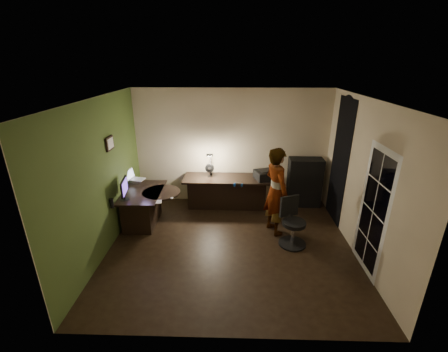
{
  "coord_description": "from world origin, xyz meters",
  "views": [
    {
      "loc": [
        0.02,
        -4.77,
        3.28
      ],
      "look_at": [
        -0.15,
        1.05,
        1.0
      ],
      "focal_mm": 24.0,
      "sensor_mm": 36.0,
      "label": 1
    }
  ],
  "objects_px": {
    "person": "(276,191)",
    "desk_right": "(227,192)",
    "monitor": "(124,193)",
    "office_chair": "(294,223)",
    "cabinet": "(304,182)",
    "desk_left": "(144,207)"
  },
  "relations": [
    {
      "from": "desk_right",
      "to": "monitor",
      "type": "distance_m",
      "value": 2.34
    },
    {
      "from": "cabinet",
      "to": "monitor",
      "type": "bearing_deg",
      "value": -159.38
    },
    {
      "from": "desk_left",
      "to": "cabinet",
      "type": "bearing_deg",
      "value": 14.04
    },
    {
      "from": "cabinet",
      "to": "office_chair",
      "type": "distance_m",
      "value": 1.78
    },
    {
      "from": "desk_right",
      "to": "cabinet",
      "type": "bearing_deg",
      "value": 6.23
    },
    {
      "from": "cabinet",
      "to": "monitor",
      "type": "xyz_separation_m",
      "value": [
        -3.8,
        -1.33,
        0.29
      ]
    },
    {
      "from": "cabinet",
      "to": "office_chair",
      "type": "height_order",
      "value": "cabinet"
    },
    {
      "from": "desk_left",
      "to": "office_chair",
      "type": "distance_m",
      "value": 3.09
    },
    {
      "from": "desk_right",
      "to": "office_chair",
      "type": "distance_m",
      "value": 1.98
    },
    {
      "from": "monitor",
      "to": "person",
      "type": "height_order",
      "value": "person"
    },
    {
      "from": "office_chair",
      "to": "desk_right",
      "type": "bearing_deg",
      "value": 108.45
    },
    {
      "from": "office_chair",
      "to": "person",
      "type": "distance_m",
      "value": 0.7
    },
    {
      "from": "cabinet",
      "to": "monitor",
      "type": "height_order",
      "value": "cabinet"
    },
    {
      "from": "person",
      "to": "office_chair",
      "type": "bearing_deg",
      "value": -172.59
    },
    {
      "from": "monitor",
      "to": "office_chair",
      "type": "height_order",
      "value": "monitor"
    },
    {
      "from": "desk_right",
      "to": "cabinet",
      "type": "xyz_separation_m",
      "value": [
        1.82,
        0.18,
        0.21
      ]
    },
    {
      "from": "cabinet",
      "to": "monitor",
      "type": "relative_size",
      "value": 2.47
    },
    {
      "from": "office_chair",
      "to": "monitor",
      "type": "bearing_deg",
      "value": 151.99
    },
    {
      "from": "person",
      "to": "desk_right",
      "type": "bearing_deg",
      "value": 18.91
    },
    {
      "from": "desk_right",
      "to": "person",
      "type": "xyz_separation_m",
      "value": [
        0.98,
        -1.03,
        0.51
      ]
    },
    {
      "from": "desk_right",
      "to": "cabinet",
      "type": "relative_size",
      "value": 1.72
    },
    {
      "from": "desk_left",
      "to": "desk_right",
      "type": "distance_m",
      "value": 1.9
    }
  ]
}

